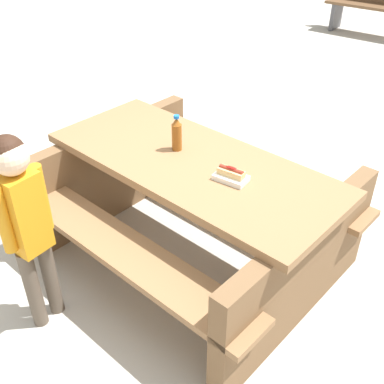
% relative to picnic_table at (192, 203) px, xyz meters
% --- Properties ---
extents(ground_plane, '(30.00, 30.00, 0.00)m').
position_rel_picnic_table_xyz_m(ground_plane, '(0.00, 0.00, -0.44)').
color(ground_plane, '#B7B2A8').
rests_on(ground_plane, ground).
extents(picnic_table, '(2.06, 1.76, 0.75)m').
position_rel_picnic_table_xyz_m(picnic_table, '(0.00, 0.00, 0.00)').
color(picnic_table, olive).
rests_on(picnic_table, ground).
extents(soda_bottle, '(0.06, 0.06, 0.22)m').
position_rel_picnic_table_xyz_m(soda_bottle, '(-0.16, -0.00, 0.41)').
color(soda_bottle, brown).
rests_on(soda_bottle, picnic_table).
extents(hotdog_tray, '(0.21, 0.17, 0.08)m').
position_rel_picnic_table_xyz_m(hotdog_tray, '(0.30, 0.05, 0.34)').
color(hotdog_tray, white).
rests_on(hotdog_tray, picnic_table).
extents(child_in_coat, '(0.21, 0.28, 1.17)m').
position_rel_picnic_table_xyz_m(child_in_coat, '(-0.07, -0.97, 0.30)').
color(child_in_coat, brown).
rests_on(child_in_coat, ground).
extents(park_bench_near, '(1.55, 0.84, 0.85)m').
position_rel_picnic_table_xyz_m(park_bench_near, '(-2.60, 5.31, 0.00)').
color(park_bench_near, brown).
rests_on(park_bench_near, ground).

